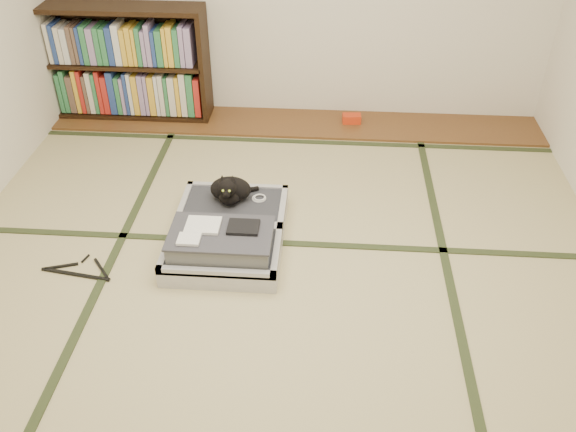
{
  "coord_description": "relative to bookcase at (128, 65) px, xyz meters",
  "views": [
    {
      "loc": [
        0.26,
        -2.56,
        2.36
      ],
      "look_at": [
        0.05,
        0.35,
        0.25
      ],
      "focal_mm": 38.0,
      "sensor_mm": 36.0,
      "label": 1
    }
  ],
  "objects": [
    {
      "name": "wood_strip",
      "position": [
        1.39,
        -0.07,
        -0.44
      ],
      "size": [
        4.0,
        0.5,
        0.02
      ],
      "primitive_type": "cube",
      "color": "brown",
      "rests_on": "ground"
    },
    {
      "name": "floor",
      "position": [
        1.39,
        -2.07,
        -0.45
      ],
      "size": [
        4.5,
        4.5,
        0.0
      ],
      "primitive_type": "plane",
      "color": "#CAB986",
      "rests_on": "ground"
    },
    {
      "name": "cable_coil",
      "position": [
        1.23,
        -1.38,
        -0.31
      ],
      "size": [
        0.09,
        0.09,
        0.02
      ],
      "color": "white",
      "rests_on": "suitcase"
    },
    {
      "name": "cat",
      "position": [
        1.05,
        -1.42,
        -0.23
      ],
      "size": [
        0.3,
        0.3,
        0.24
      ],
      "color": "black",
      "rests_on": "suitcase"
    },
    {
      "name": "tatami_borders",
      "position": [
        1.39,
        -1.58,
        -0.45
      ],
      "size": [
        4.0,
        4.5,
        0.01
      ],
      "color": "#2D381E",
      "rests_on": "ground"
    },
    {
      "name": "hanger",
      "position": [
        0.23,
        -2.02,
        -0.44
      ],
      "size": [
        0.43,
        0.22,
        0.01
      ],
      "color": "black",
      "rests_on": "floor"
    },
    {
      "name": "red_item",
      "position": [
        1.84,
        -0.04,
        -0.4
      ],
      "size": [
        0.16,
        0.1,
        0.07
      ],
      "primitive_type": "cube",
      "rotation": [
        0.0,
        0.0,
        0.06
      ],
      "color": "red",
      "rests_on": "wood_strip"
    },
    {
      "name": "bookcase",
      "position": [
        0.0,
        0.0,
        0.0
      ],
      "size": [
        1.31,
        0.3,
        0.92
      ],
      "color": "black",
      "rests_on": "wood_strip"
    },
    {
      "name": "room_shell",
      "position": [
        1.39,
        -2.07,
        1.01
      ],
      "size": [
        4.5,
        4.5,
        4.5
      ],
      "color": "white",
      "rests_on": "ground"
    },
    {
      "name": "suitcase",
      "position": [
        1.06,
        -1.72,
        -0.36
      ],
      "size": [
        0.68,
        0.9,
        0.27
      ],
      "color": "silver",
      "rests_on": "floor"
    }
  ]
}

